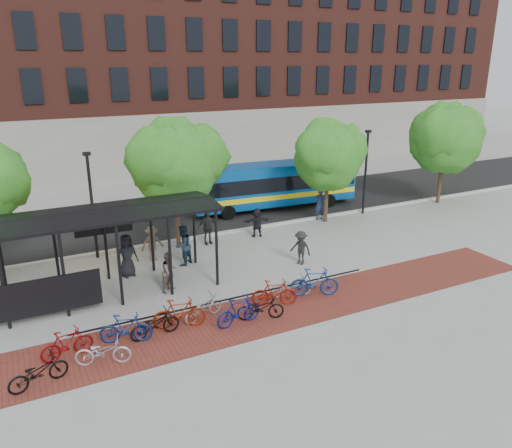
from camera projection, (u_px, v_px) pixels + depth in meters
name	position (u px, v px, depth m)	size (l,w,h in m)	color
ground	(260.00, 258.00, 24.05)	(160.00, 160.00, 0.00)	#9E9E99
asphalt_street	(201.00, 214.00, 30.82)	(160.00, 8.00, 0.01)	black
curb	(227.00, 232.00, 27.42)	(160.00, 0.25, 0.12)	#B7B7B2
brick_strip	(274.00, 311.00, 18.96)	(24.00, 3.00, 0.01)	maroon
bike_rack_rail	(233.00, 309.00, 19.16)	(12.00, 0.05, 0.95)	black
building_brick	(229.00, 49.00, 47.18)	(55.00, 14.00, 20.00)	#5B2820
bus_shelter	(79.00, 226.00, 19.22)	(10.60, 3.07, 3.60)	black
tree_b	(176.00, 160.00, 24.23)	(5.15, 4.20, 6.47)	#382619
tree_c	(329.00, 153.00, 28.20)	(4.66, 3.80, 5.92)	#382619
tree_d	(446.00, 135.00, 31.92)	(5.39, 4.40, 6.55)	#382619
lamp_post_left	(92.00, 203.00, 23.24)	(0.35, 0.20, 5.12)	black
lamp_post_right	(366.00, 170.00, 30.07)	(0.35, 0.20, 5.12)	black
bus	(273.00, 183.00, 31.50)	(10.86, 3.19, 2.89)	#0850A1
bike_0	(38.00, 372.00, 14.53)	(0.61, 1.75, 0.92)	black
bike_1	(67.00, 344.00, 15.89)	(0.47, 1.67, 1.00)	maroon
bike_2	(103.00, 351.00, 15.57)	(0.60, 1.73, 0.91)	#ADACAF
bike_3	(126.00, 328.00, 16.75)	(0.50, 1.76, 1.05)	navy
bike_4	(155.00, 324.00, 17.12)	(0.62, 1.78, 0.93)	black
bike_5	(179.00, 313.00, 17.67)	(0.53, 1.86, 1.12)	maroon
bike_6	(203.00, 308.00, 18.30)	(0.60, 1.72, 0.90)	#9D9C9F
bike_7	(238.00, 311.00, 17.87)	(0.50, 1.78, 1.07)	navy
bike_8	(261.00, 308.00, 18.27)	(0.61, 1.74, 0.91)	black
bike_9	(274.00, 293.00, 19.28)	(0.50, 1.77, 1.06)	maroon
bike_10	(291.00, 286.00, 20.03)	(0.61, 1.74, 0.92)	#99999B
bike_11	(314.00, 282.00, 20.05)	(0.56, 1.99, 1.20)	navy
pedestrian_0	(127.00, 256.00, 21.77)	(0.94, 0.61, 1.93)	black
pedestrian_2	(183.00, 245.00, 22.97)	(0.93, 0.73, 1.92)	#1A2D3E
pedestrian_3	(152.00, 243.00, 23.49)	(1.11, 0.64, 1.71)	brown
pedestrian_4	(207.00, 227.00, 25.61)	(1.05, 0.44, 1.79)	#252525
pedestrian_5	(257.00, 222.00, 26.71)	(1.46, 0.47, 1.58)	black
pedestrian_7	(320.00, 204.00, 29.49)	(0.69, 0.45, 1.90)	#202C4C
pedestrian_8	(170.00, 272.00, 20.40)	(0.83, 0.64, 1.70)	brown
pedestrian_9	(301.00, 248.00, 23.09)	(1.05, 0.60, 1.62)	black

